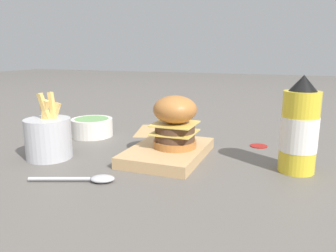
{
  "coord_description": "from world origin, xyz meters",
  "views": [
    {
      "loc": [
        0.66,
        0.34,
        0.24
      ],
      "look_at": [
        -0.02,
        0.08,
        0.08
      ],
      "focal_mm": 35.0,
      "sensor_mm": 36.0,
      "label": 1
    }
  ],
  "objects_px": {
    "burger": "(175,121)",
    "spoon": "(92,179)",
    "fries_basket": "(49,138)",
    "ketchup_bottle": "(299,129)",
    "side_bowl": "(92,127)",
    "serving_board": "(168,152)"
  },
  "relations": [
    {
      "from": "side_bowl",
      "to": "spoon",
      "type": "xyz_separation_m",
      "value": [
        0.3,
        0.2,
        -0.02
      ]
    },
    {
      "from": "burger",
      "to": "fries_basket",
      "type": "height_order",
      "value": "fries_basket"
    },
    {
      "from": "ketchup_bottle",
      "to": "burger",
      "type": "bearing_deg",
      "value": -89.43
    },
    {
      "from": "serving_board",
      "to": "ketchup_bottle",
      "type": "relative_size",
      "value": 1.19
    },
    {
      "from": "serving_board",
      "to": "fries_basket",
      "type": "height_order",
      "value": "fries_basket"
    },
    {
      "from": "burger",
      "to": "fries_basket",
      "type": "relative_size",
      "value": 0.78
    },
    {
      "from": "burger",
      "to": "fries_basket",
      "type": "bearing_deg",
      "value": -68.08
    },
    {
      "from": "spoon",
      "to": "fries_basket",
      "type": "bearing_deg",
      "value": 132.04
    },
    {
      "from": "serving_board",
      "to": "burger",
      "type": "bearing_deg",
      "value": 115.42
    },
    {
      "from": "burger",
      "to": "spoon",
      "type": "height_order",
      "value": "burger"
    },
    {
      "from": "ketchup_bottle",
      "to": "serving_board",
      "type": "bearing_deg",
      "value": -88.06
    },
    {
      "from": "ketchup_bottle",
      "to": "spoon",
      "type": "xyz_separation_m",
      "value": [
        0.2,
        -0.36,
        -0.08
      ]
    },
    {
      "from": "serving_board",
      "to": "ketchup_bottle",
      "type": "bearing_deg",
      "value": 91.94
    },
    {
      "from": "serving_board",
      "to": "side_bowl",
      "type": "distance_m",
      "value": 0.3
    },
    {
      "from": "burger",
      "to": "spoon",
      "type": "xyz_separation_m",
      "value": [
        0.2,
        -0.09,
        -0.08
      ]
    },
    {
      "from": "fries_basket",
      "to": "spoon",
      "type": "height_order",
      "value": "fries_basket"
    },
    {
      "from": "ketchup_bottle",
      "to": "spoon",
      "type": "height_order",
      "value": "ketchup_bottle"
    },
    {
      "from": "spoon",
      "to": "burger",
      "type": "bearing_deg",
      "value": 43.25
    },
    {
      "from": "side_bowl",
      "to": "spoon",
      "type": "relative_size",
      "value": 0.75
    },
    {
      "from": "ketchup_bottle",
      "to": "side_bowl",
      "type": "xyz_separation_m",
      "value": [
        -0.1,
        -0.56,
        -0.06
      ]
    },
    {
      "from": "ketchup_bottle",
      "to": "side_bowl",
      "type": "bearing_deg",
      "value": -99.71
    },
    {
      "from": "burger",
      "to": "spoon",
      "type": "bearing_deg",
      "value": -25.6
    }
  ]
}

